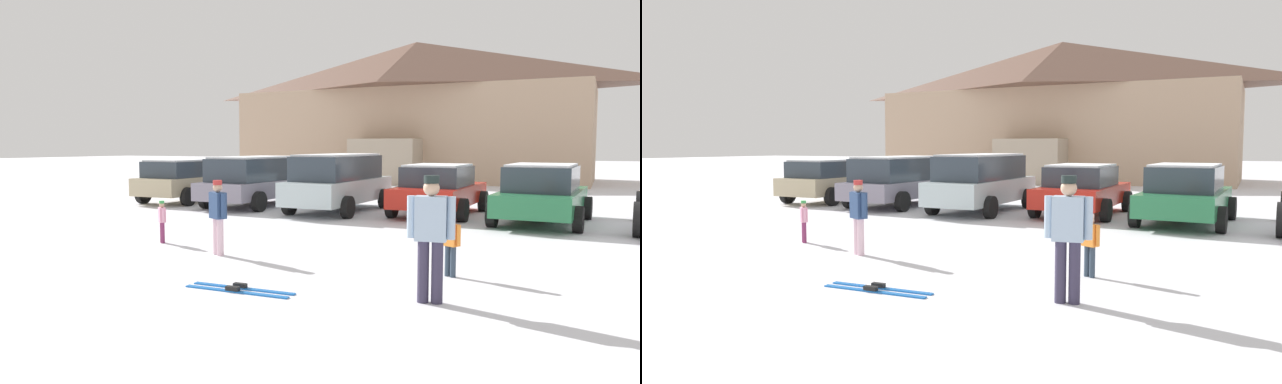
{
  "view_description": "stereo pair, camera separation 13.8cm",
  "coord_description": "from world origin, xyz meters",
  "views": [
    {
      "loc": [
        6.35,
        -3.67,
        2.05
      ],
      "look_at": [
        0.23,
        8.2,
        0.96
      ],
      "focal_mm": 32.0,
      "sensor_mm": 36.0,
      "label": 1
    },
    {
      "loc": [
        6.47,
        -3.6,
        2.05
      ],
      "look_at": [
        0.23,
        8.2,
        0.96
      ],
      "focal_mm": 32.0,
      "sensor_mm": 36.0,
      "label": 2
    }
  ],
  "objects": [
    {
      "name": "ski_lodge",
      "position": [
        -4.53,
        30.13,
        4.2
      ],
      "size": [
        20.54,
        11.09,
        8.29
      ],
      "color": "tan",
      "rests_on": "ground"
    },
    {
      "name": "parked_beige_suv",
      "position": [
        -7.45,
        12.53,
        0.85
      ],
      "size": [
        2.3,
        4.08,
        1.55
      ],
      "color": "tan",
      "rests_on": "ground"
    },
    {
      "name": "parked_grey_wagon",
      "position": [
        -4.36,
        12.35,
        0.91
      ],
      "size": [
        2.25,
        4.44,
        1.68
      ],
      "color": "gray",
      "rests_on": "ground"
    },
    {
      "name": "parked_silver_wagon",
      "position": [
        -1.2,
        12.24,
        0.95
      ],
      "size": [
        2.13,
        4.8,
        1.79
      ],
      "color": "silver",
      "rests_on": "ground"
    },
    {
      "name": "parked_red_sedan",
      "position": [
        1.79,
        12.86,
        0.77
      ],
      "size": [
        2.24,
        4.39,
        1.5
      ],
      "color": "red",
      "rests_on": "ground"
    },
    {
      "name": "parked_green_coupe",
      "position": [
        4.71,
        12.23,
        0.8
      ],
      "size": [
        2.31,
        4.56,
        1.57
      ],
      "color": "#287446",
      "rests_on": "ground"
    },
    {
      "name": "skier_child_in_pink_snowsuit",
      "position": [
        -2.06,
        5.38,
        0.5
      ],
      "size": [
        0.28,
        0.23,
        0.89
      ],
      "color": "#7B2C56",
      "rests_on": "ground"
    },
    {
      "name": "skier_child_in_orange_jacket",
      "position": [
        4.13,
        5.08,
        0.56
      ],
      "size": [
        0.34,
        0.23,
        0.99
      ],
      "color": "#303F50",
      "rests_on": "ground"
    },
    {
      "name": "skier_teen_in_navy_coat",
      "position": [
        -0.19,
        4.85,
        0.79
      ],
      "size": [
        0.48,
        0.33,
        1.41
      ],
      "color": "silver",
      "rests_on": "ground"
    },
    {
      "name": "skier_adult_in_blue_parka",
      "position": [
        4.28,
        3.48,
        0.94
      ],
      "size": [
        0.61,
        0.31,
        1.67
      ],
      "color": "#363049",
      "rests_on": "ground"
    },
    {
      "name": "pair_of_skis",
      "position": [
        1.69,
        2.85,
        0.02
      ],
      "size": [
        1.66,
        0.39,
        0.08
      ],
      "color": "blue",
      "rests_on": "ground"
    }
  ]
}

